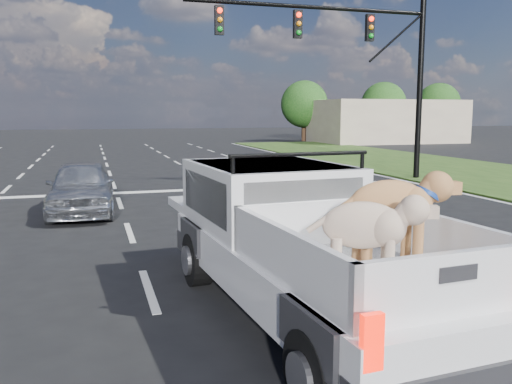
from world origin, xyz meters
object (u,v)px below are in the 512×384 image
(pickup_truck, at_px, (302,241))
(silver_sedan, at_px, (81,187))
(black_coupe, at_px, (299,194))
(traffic_signal, at_px, (364,52))

(pickup_truck, bearing_deg, silver_sedan, 104.27)
(silver_sedan, relative_size, black_coupe, 0.88)
(traffic_signal, distance_m, silver_sedan, 11.39)
(silver_sedan, xyz_separation_m, black_coupe, (4.95, -2.60, -0.02))
(pickup_truck, height_order, silver_sedan, pickup_truck)
(traffic_signal, distance_m, pickup_truck, 14.52)
(pickup_truck, xyz_separation_m, black_coupe, (2.19, 5.65, -0.32))
(traffic_signal, height_order, black_coupe, traffic_signal)
(silver_sedan, distance_m, black_coupe, 5.59)
(silver_sedan, bearing_deg, traffic_signal, 22.87)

